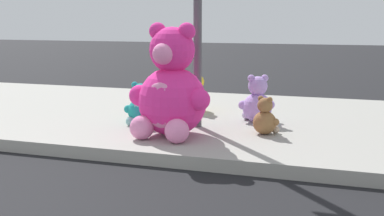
# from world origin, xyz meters

# --- Properties ---
(sidewalk) EXTENTS (28.00, 4.40, 0.15)m
(sidewalk) POSITION_xyz_m (0.00, 5.20, 0.07)
(sidewalk) COLOR #9E9B93
(sidewalk) RESTS_ON ground_plane
(plush_pink_large) EXTENTS (1.06, 0.95, 1.37)m
(plush_pink_large) POSITION_xyz_m (0.85, 3.81, 0.70)
(plush_pink_large) COLOR #F22D93
(plush_pink_large) RESTS_ON sidewalk
(plush_yellow) EXTENTS (0.43, 0.44, 0.60)m
(plush_yellow) POSITION_xyz_m (0.64, 5.43, 0.39)
(plush_yellow) COLOR yellow
(plush_yellow) RESTS_ON sidewalk
(plush_lavender) EXTENTS (0.49, 0.48, 0.66)m
(plush_lavender) POSITION_xyz_m (1.70, 4.94, 0.42)
(plush_lavender) COLOR #B28CD8
(plush_lavender) RESTS_ON sidewalk
(plush_brown) EXTENTS (0.34, 0.34, 0.48)m
(plush_brown) POSITION_xyz_m (1.93, 4.25, 0.34)
(plush_brown) COLOR olive
(plush_brown) RESTS_ON sidewalk
(plush_teal) EXTENTS (0.45, 0.39, 0.58)m
(plush_teal) POSITION_xyz_m (0.22, 4.31, 0.38)
(plush_teal) COLOR teal
(plush_teal) RESTS_ON sidewalk
(plush_white) EXTENTS (0.43, 0.44, 0.61)m
(plush_white) POSITION_xyz_m (0.54, 4.87, 0.39)
(plush_white) COLOR white
(plush_white) RESTS_ON sidewalk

